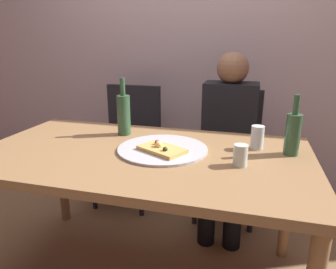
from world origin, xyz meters
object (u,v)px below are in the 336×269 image
(pizza_slice_last, at_px, (162,149))
(beer_bottle, at_px, (124,114))
(chair_right, at_px, (229,145))
(dining_table, at_px, (142,166))
(guest_in_sweater, at_px, (228,134))
(tumbler_far, at_px, (240,155))
(chair_left, at_px, (129,136))
(wine_bottle, at_px, (293,133))
(pizza_tray, at_px, (163,149))
(tumbler_near, at_px, (257,137))

(pizza_slice_last, xyz_separation_m, beer_bottle, (-0.29, 0.24, 0.10))
(beer_bottle, xyz_separation_m, chair_right, (0.55, 0.60, -0.33))
(beer_bottle, bearing_deg, dining_table, -51.33)
(guest_in_sweater, bearing_deg, tumbler_far, 98.14)
(tumbler_far, height_order, chair_left, chair_left)
(beer_bottle, distance_m, chair_left, 0.72)
(wine_bottle, bearing_deg, pizza_tray, -170.35)
(pizza_slice_last, relative_size, chair_right, 0.28)
(tumbler_far, relative_size, chair_left, 0.10)
(guest_in_sweater, bearing_deg, beer_bottle, 38.87)
(tumbler_near, distance_m, chair_right, 0.72)
(guest_in_sweater, bearing_deg, chair_right, -90.00)
(pizza_slice_last, height_order, beer_bottle, beer_bottle)
(dining_table, distance_m, beer_bottle, 0.37)
(tumbler_near, bearing_deg, chair_left, 145.63)
(guest_in_sweater, bearing_deg, wine_bottle, 121.46)
(dining_table, xyz_separation_m, chair_right, (0.36, 0.84, -0.14))
(pizza_slice_last, xyz_separation_m, chair_right, (0.26, 0.84, -0.24))
(pizza_slice_last, relative_size, wine_bottle, 0.90)
(pizza_slice_last, xyz_separation_m, tumbler_far, (0.36, -0.05, 0.02))
(beer_bottle, relative_size, chair_right, 0.35)
(dining_table, bearing_deg, guest_in_sweater, 62.47)
(tumbler_far, xyz_separation_m, guest_in_sweater, (-0.11, 0.74, -0.13))
(wine_bottle, bearing_deg, guest_in_sweater, 121.46)
(wine_bottle, distance_m, tumbler_near, 0.17)
(tumbler_near, relative_size, guest_in_sweater, 0.10)
(dining_table, relative_size, guest_in_sweater, 1.37)
(chair_right, bearing_deg, pizza_tray, 71.31)
(guest_in_sweater, bearing_deg, pizza_slice_last, 69.30)
(tumbler_near, relative_size, tumbler_far, 1.23)
(wine_bottle, height_order, chair_left, wine_bottle)
(dining_table, height_order, chair_right, chair_right)
(wine_bottle, height_order, chair_right, wine_bottle)
(pizza_slice_last, bearing_deg, tumbler_far, -8.17)
(wine_bottle, bearing_deg, chair_left, 147.99)
(pizza_slice_last, distance_m, chair_right, 0.91)
(wine_bottle, distance_m, guest_in_sweater, 0.66)
(pizza_tray, xyz_separation_m, guest_in_sweater, (0.27, 0.64, -0.09))
(pizza_tray, relative_size, wine_bottle, 1.55)
(pizza_tray, bearing_deg, pizza_slice_last, -79.59)
(chair_right, bearing_deg, chair_left, 0.00)
(tumbler_near, relative_size, chair_left, 0.13)
(pizza_slice_last, distance_m, tumbler_near, 0.47)
(beer_bottle, bearing_deg, pizza_slice_last, -39.61)
(wine_bottle, relative_size, beer_bottle, 0.89)
(pizza_tray, distance_m, guest_in_sweater, 0.70)
(dining_table, distance_m, tumbler_near, 0.58)
(pizza_slice_last, bearing_deg, beer_bottle, 140.39)
(pizza_tray, relative_size, pizza_slice_last, 1.72)
(tumbler_near, height_order, guest_in_sweater, guest_in_sweater)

